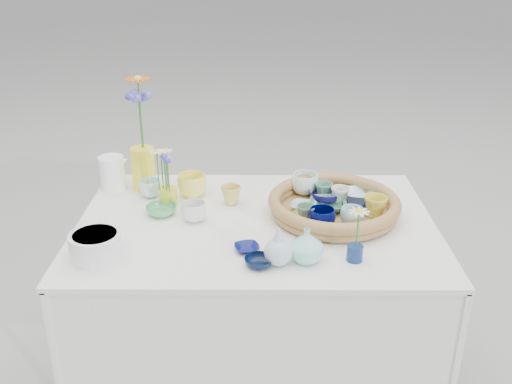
{
  "coord_description": "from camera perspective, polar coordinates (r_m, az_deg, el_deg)",
  "views": [
    {
      "loc": [
        0.01,
        -1.8,
        1.69
      ],
      "look_at": [
        0.0,
        0.02,
        0.87
      ],
      "focal_mm": 40.0,
      "sensor_mm": 36.0,
      "label": 1
    }
  ],
  "objects": [
    {
      "name": "loose_ceramic_2",
      "position": [
        2.09,
        -9.45,
        -1.8
      ],
      "size": [
        0.13,
        0.13,
        0.03
      ],
      "primitive_type": "imported",
      "rotation": [
        0.0,
        0.0,
        0.15
      ],
      "color": "#51AA67",
      "rests_on": "display_table"
    },
    {
      "name": "loose_ceramic_6",
      "position": [
        1.75,
        0.29,
        -7.01
      ],
      "size": [
        0.12,
        0.12,
        0.03
      ],
      "primitive_type": "imported",
      "rotation": [
        0.0,
        0.0,
        -0.42
      ],
      "color": "black",
      "rests_on": "display_table"
    },
    {
      "name": "bud_vase_seafoam",
      "position": [
        1.76,
        5.07,
        -5.31
      ],
      "size": [
        0.13,
        0.13,
        0.11
      ],
      "primitive_type": "imported",
      "rotation": [
        0.0,
        0.0,
        -0.28
      ],
      "color": "#8FDDD0",
      "rests_on": "display_table"
    },
    {
      "name": "tray_ceramic_6",
      "position": [
        2.19,
        4.89,
        0.83
      ],
      "size": [
        0.13,
        0.13,
        0.08
      ],
      "primitive_type": "imported",
      "rotation": [
        0.0,
        0.0,
        -0.29
      ],
      "color": "#CFF8E8",
      "rests_on": "wicker_tray"
    },
    {
      "name": "tray_ceramic_4",
      "position": [
        1.98,
        4.99,
        -2.15
      ],
      "size": [
        0.08,
        0.08,
        0.06
      ],
      "primitive_type": "imported",
      "rotation": [
        0.0,
        0.0,
        0.18
      ],
      "color": "slate",
      "rests_on": "wicker_tray"
    },
    {
      "name": "tray_ceramic_5",
      "position": [
        2.07,
        4.79,
        -1.47
      ],
      "size": [
        0.11,
        0.11,
        0.02
      ],
      "primitive_type": "imported",
      "rotation": [
        0.0,
        0.0,
        -0.27
      ],
      "color": "#98C2BB",
      "rests_on": "wicker_tray"
    },
    {
      "name": "tray_ceramic_7",
      "position": [
        2.12,
        8.39,
        -0.35
      ],
      "size": [
        0.08,
        0.08,
        0.06
      ],
      "primitive_type": "imported",
      "rotation": [
        0.0,
        0.0,
        0.11
      ],
      "color": "white",
      "rests_on": "wicker_tray"
    },
    {
      "name": "single_daisy",
      "position": [
        1.77,
        10.13,
        -3.61
      ],
      "size": [
        0.09,
        0.09,
        0.13
      ],
      "primitive_type": null,
      "rotation": [
        0.0,
        0.0,
        0.31
      ],
      "color": "white",
      "rests_on": "bud_vase_cobalt"
    },
    {
      "name": "gerbera",
      "position": [
        2.24,
        -11.46,
        7.67
      ],
      "size": [
        0.14,
        0.14,
        0.29
      ],
      "primitive_type": null,
      "rotation": [
        0.0,
        0.0,
        0.41
      ],
      "color": "orange",
      "rests_on": "tall_vase_yellow"
    },
    {
      "name": "tray_ceramic_9",
      "position": [
        1.93,
        6.6,
        -2.67
      ],
      "size": [
        0.11,
        0.11,
        0.07
      ],
      "primitive_type": "imported",
      "rotation": [
        0.0,
        0.0,
        -0.3
      ],
      "color": "#00043B",
      "rests_on": "wicker_tray"
    },
    {
      "name": "bud_vase_cobalt",
      "position": [
        1.8,
        9.84,
        -6.03
      ],
      "size": [
        0.05,
        0.05,
        0.05
      ],
      "primitive_type": "cylinder",
      "rotation": [
        0.0,
        0.0,
        0.03
      ],
      "color": "navy",
      "rests_on": "display_table"
    },
    {
      "name": "white_pitcher",
      "position": [
        2.33,
        -14.18,
        1.87
      ],
      "size": [
        0.15,
        0.11,
        0.13
      ],
      "primitive_type": null,
      "rotation": [
        0.0,
        0.0,
        -0.05
      ],
      "color": "white",
      "rests_on": "display_table"
    },
    {
      "name": "tray_ceramic_3",
      "position": [
        2.08,
        7.21,
        -1.31
      ],
      "size": [
        0.13,
        0.13,
        0.03
      ],
      "primitive_type": "imported",
      "rotation": [
        0.0,
        0.0,
        0.0
      ],
      "color": "#3A7555",
      "rests_on": "wicker_tray"
    },
    {
      "name": "tray_ceramic_11",
      "position": [
        1.97,
        9.57,
        -2.44
      ],
      "size": [
        0.09,
        0.09,
        0.06
      ],
      "primitive_type": "imported",
      "rotation": [
        0.0,
        0.0,
        -0.12
      ],
      "color": "#A3D2CC",
      "rests_on": "wicker_tray"
    },
    {
      "name": "tray_ceramic_8",
      "position": [
        2.19,
        10.28,
        -0.23
      ],
      "size": [
        0.11,
        0.11,
        0.03
      ],
      "primitive_type": "imported",
      "rotation": [
        0.0,
        0.0,
        -0.01
      ],
      "color": "#AED9F0",
      "rests_on": "wicker_tray"
    },
    {
      "name": "tray_ceramic_10",
      "position": [
        1.99,
        4.69,
        -2.54
      ],
      "size": [
        0.1,
        0.1,
        0.03
      ],
      "primitive_type": "imported",
      "rotation": [
        0.0,
        0.0,
        -0.22
      ],
      "color": "#F5EB72",
      "rests_on": "wicker_tray"
    },
    {
      "name": "daisy_posy",
      "position": [
        2.1,
        -9.26,
        2.2
      ],
      "size": [
        0.09,
        0.09,
        0.16
      ],
      "primitive_type": null,
      "rotation": [
        0.0,
        0.0,
        0.05
      ],
      "color": "white",
      "rests_on": "daisy_cup"
    },
    {
      "name": "tray_ceramic_1",
      "position": [
        2.1,
        9.93,
        -1.4
      ],
      "size": [
        0.12,
        0.12,
        0.02
      ],
      "primitive_type": "imported",
      "rotation": [
        0.0,
        0.0,
        -0.22
      ],
      "color": "black",
      "rests_on": "wicker_tray"
    },
    {
      "name": "tray_ceramic_2",
      "position": [
        2.04,
        11.84,
        -1.46
      ],
      "size": [
        0.1,
        0.1,
        0.08
      ],
      "primitive_type": "imported",
      "rotation": [
        0.0,
        0.0,
        0.26
      ],
      "color": "gold",
      "rests_on": "wicker_tray"
    },
    {
      "name": "loose_ceramic_4",
      "position": [
        1.84,
        -0.93,
        -5.63
      ],
      "size": [
        0.1,
        0.1,
        0.02
      ],
      "primitive_type": "imported",
      "rotation": [
        0.0,
        0.0,
        0.27
      ],
      "color": "#0C145A",
      "rests_on": "display_table"
    },
    {
      "name": "loose_ceramic_3",
      "position": [
        2.02,
        -6.22,
        -1.97
      ],
      "size": [
        0.11,
        0.11,
        0.07
      ],
      "primitive_type": "imported",
      "rotation": [
        0.0,
        0.0,
        0.32
      ],
      "color": "silver",
      "rests_on": "display_table"
    },
    {
      "name": "daisy_cup",
      "position": [
        2.15,
        -8.77,
        -0.46
      ],
      "size": [
        0.08,
        0.08,
        0.07
      ],
      "primitive_type": "cylinder",
      "rotation": [
        0.0,
        0.0,
        0.29
      ],
      "color": "yellow",
      "rests_on": "display_table"
    },
    {
      "name": "wicker_tray",
      "position": [
        2.07,
        7.79,
        -1.36
      ],
      "size": [
        0.47,
        0.47,
        0.08
      ],
      "primitive_type": null,
      "color": "brown",
      "rests_on": "display_table"
    },
    {
      "name": "fluted_bowl",
      "position": [
        1.85,
        -15.7,
        -5.22
      ],
      "size": [
        0.21,
        0.21,
        0.09
      ],
      "primitive_type": null,
      "rotation": [
        0.0,
        0.0,
        0.39
      ],
      "color": "white",
      "rests_on": "display_table"
    },
    {
      "name": "bud_vase_paleblue",
      "position": [
        1.74,
        2.26,
        -5.31
      ],
      "size": [
        0.1,
        0.1,
        0.14
      ],
      "primitive_type": null,
      "rotation": [
        0.0,
        0.0,
        -0.2
      ],
      "color": "silver",
      "rests_on": "display_table"
    },
    {
      "name": "hydrangea",
      "position": [
        2.24,
        -11.48,
        6.7
      ],
      "size": [
        0.08,
        0.08,
        0.27
      ],
      "primitive_type": null,
      "rotation": [
        0.0,
        0.0,
        -0.06
      ],
      "color": "#5B5EB2",
      "rests_on": "tall_vase_yellow"
    },
    {
      "name": "loose_ceramic_0",
      "position": [
        2.21,
        -6.42,
        0.64
      ],
      "size": [
        0.13,
        0.13,
        0.09
      ],
      "primitive_type": "imported",
      "rotation": [
        0.0,
        0.0,
        0.12
      ],
      "color": "#FFF157",
      "rests_on": "display_table"
    },
    {
      "name": "loose_ceramic_1",
      "position": [
        2.14,
        -2.51,
        -0.3
      ],
      "size": [
        0.09,
        0.09,
        0.07
      ],
      "primitive_type": "imported",
      "rotation": [
        0.0,
        0.0,
        -0.26
      ],
      "color": "#D7BF58",
      "rests_on": "display_table"
    },
    {
      "name": "loose_ceramic_5",
      "position": [
        2.24,
        -10.52,
        0.36
      ],
      "size": [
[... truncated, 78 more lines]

